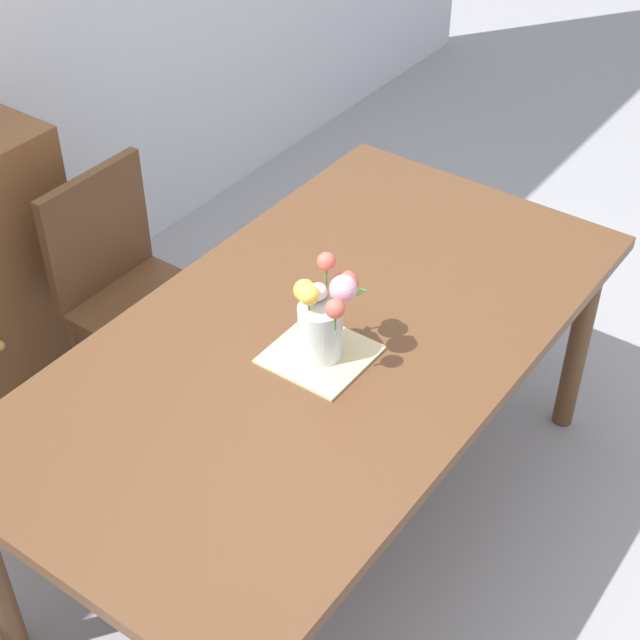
% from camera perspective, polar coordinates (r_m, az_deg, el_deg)
% --- Properties ---
extents(ground_plane, '(12.00, 12.00, 0.00)m').
position_cam_1_polar(ground_plane, '(3.15, 0.07, -11.74)').
color(ground_plane, '#939399').
extents(dining_table, '(1.89, 1.01, 0.77)m').
position_cam_1_polar(dining_table, '(2.65, 0.09, -2.30)').
color(dining_table, brown).
rests_on(dining_table, ground_plane).
extents(chair_far, '(0.42, 0.42, 0.90)m').
position_cam_1_polar(chair_far, '(3.26, -11.24, 2.05)').
color(chair_far, brown).
rests_on(chair_far, ground_plane).
extents(placemat, '(0.25, 0.25, 0.01)m').
position_cam_1_polar(placemat, '(2.54, 0.00, -2.04)').
color(placemat, '#CCB789').
rests_on(placemat, dining_table).
extents(flower_vase, '(0.19, 0.18, 0.27)m').
position_cam_1_polar(flower_vase, '(2.46, 0.24, 0.35)').
color(flower_vase, silver).
rests_on(flower_vase, placemat).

